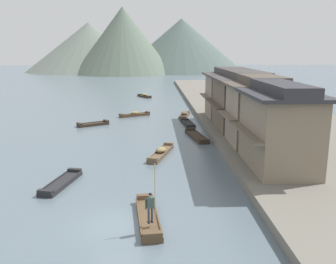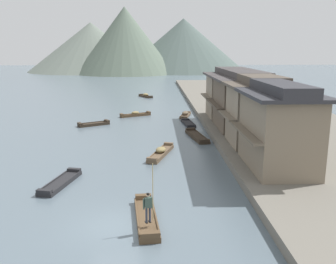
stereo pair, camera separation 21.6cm
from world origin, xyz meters
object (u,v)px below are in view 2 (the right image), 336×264
Objects in this scene: boat_moored_second at (161,153)px; house_waterfront_narrow at (232,93)px; boatman_person at (148,204)px; house_waterfront_nearest at (278,127)px; boat_midriver_upstream at (185,115)px; boat_midriver_drifting at (188,123)px; house_waterfront_tall at (245,100)px; boat_moored_nearest at (135,114)px; boat_upstream_distant at (146,96)px; boat_moored_far at (94,124)px; boat_moored_third at (61,183)px; boat_foreground_poled at (146,218)px; boat_crossing_west at (197,136)px; house_waterfront_second at (261,111)px.

house_waterfront_narrow is at bearing 58.99° from boat_moored_second.
house_waterfront_nearest is (9.12, 8.36, 2.06)m from boatman_person.
boat_midriver_upstream is at bearing 82.28° from boatman_person.
boat_midriver_drifting is at bearing -160.42° from house_waterfront_narrow.
house_waterfront_tall and house_waterfront_narrow have the same top height.
boat_midriver_upstream reaches higher than boat_midriver_drifting.
house_waterfront_tall is (9.25, 8.33, 3.38)m from boat_moored_second.
boat_moored_second is (3.23, -19.23, -0.00)m from boat_moored_nearest.
boat_upstream_distant is (-5.94, 26.54, 0.15)m from boat_midriver_drifting.
boat_moored_far reaches higher than boat_midriver_drifting.
house_waterfront_tall is at bearing 65.60° from boatman_person.
house_waterfront_nearest reaches higher than boat_midriver_upstream.
boat_upstream_distant reaches higher than boat_moored_third.
house_waterfront_tall reaches higher than boatman_person.
boat_midriver_upstream is at bearing 81.69° from boat_foreground_poled.
boat_midriver_drifting is 8.36m from house_waterfront_tall.
boatman_person is at bearing -75.16° from boat_moored_far.
boat_moored_nearest is at bearing 81.93° from boat_moored_third.
boat_moored_nearest reaches higher than boat_midriver_upstream.
boatman_person is 0.79× the size of boat_upstream_distant.
boat_foreground_poled is 26.27m from boat_midriver_drifting.
boat_foreground_poled is 19.44m from boat_crossing_west.
boat_midriver_drifting is at bearing 92.39° from boat_crossing_west.
boatman_person is 0.65× the size of boat_midriver_upstream.
boat_moored_second is at bearing -58.76° from boat_moored_far.
boat_moored_far is at bearing -127.69° from boat_moored_nearest.
boat_upstream_distant reaches higher than boat_moored_nearest.
boat_moored_nearest is at bearing 52.31° from boat_moored_far.
house_waterfront_nearest and house_waterfront_second have the same top height.
boat_upstream_distant reaches higher than boat_moored_second.
boat_crossing_west is at bearing 110.67° from house_waterfront_nearest.
boat_moored_far is 13.64m from boat_crossing_west.
boat_moored_second is 18.26m from house_waterfront_narrow.
boat_crossing_west is (0.21, -12.72, -0.07)m from boat_midriver_upstream.
house_waterfront_second reaches higher than boatman_person.
house_waterfront_narrow is (10.20, 27.90, 3.45)m from boat_foreground_poled.
boat_midriver_upstream is 1.21× the size of boat_upstream_distant.
boat_foreground_poled is at bearing -94.39° from boat_moored_second.
house_waterfront_tall is (10.22, 20.85, 3.44)m from boat_foreground_poled.
boat_foreground_poled is 29.91m from house_waterfront_narrow.
boat_moored_third is 1.09× the size of boat_midriver_drifting.
house_waterfront_tall is at bearing -62.36° from boat_midriver_upstream.
boat_foreground_poled is 0.72× the size of house_waterfront_narrow.
boat_moored_third is (-6.94, -6.91, -0.09)m from boat_moored_second.
house_waterfront_second is (9.91, 13.86, 3.46)m from boat_foreground_poled.
boat_moored_nearest is 0.60× the size of house_waterfront_narrow.
boat_midriver_drifting is 1.13× the size of boat_upstream_distant.
boatman_person is 0.56× the size of boat_moored_second.
boatman_person is 0.47× the size of house_waterfront_second.
boat_midriver_drifting is (4.37, 27.21, -1.44)m from boatman_person.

